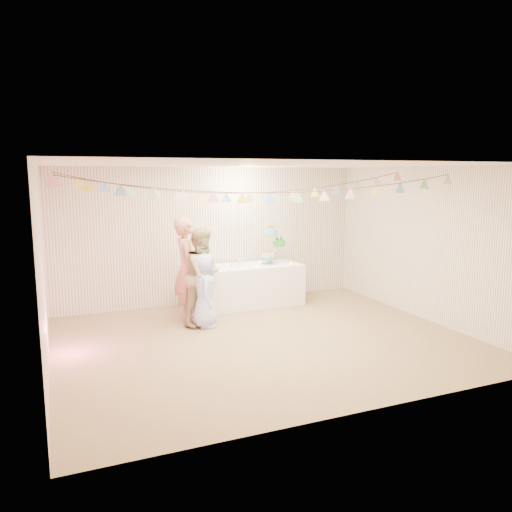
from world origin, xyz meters
name	(u,v)px	position (x,y,z in m)	size (l,w,h in m)	color
floor	(264,340)	(0.00, 0.00, 0.00)	(6.00, 6.00, 0.00)	olive
ceiling	(265,165)	(0.00, 0.00, 2.60)	(6.00, 6.00, 0.00)	white
back_wall	(212,236)	(0.00, 2.50, 1.30)	(6.00, 6.00, 0.00)	white
front_wall	(364,292)	(0.00, -2.50, 1.30)	(6.00, 6.00, 0.00)	white
left_wall	(42,270)	(-3.00, 0.00, 1.30)	(5.00, 5.00, 0.00)	white
right_wall	(427,244)	(3.00, 0.00, 1.30)	(5.00, 5.00, 0.00)	white
table	(248,285)	(0.52, 1.99, 0.38)	(2.05, 0.82, 0.77)	white
cake_stand	(273,247)	(1.07, 2.04, 1.09)	(0.61, 0.36, 0.68)	silver
cake_bottom	(267,261)	(0.92, 1.98, 0.84)	(0.31, 0.31, 0.15)	#2B9FCB
cake_middle	(279,245)	(1.25, 2.13, 1.11)	(0.27, 0.27, 0.22)	#209620
cake_top_tier	(271,232)	(1.01, 2.01, 1.38)	(0.25, 0.25, 0.19)	#44C6D8
platter	(218,269)	(-0.07, 1.94, 0.76)	(0.36, 0.36, 0.02)	white
posy	(241,263)	(0.40, 2.04, 0.82)	(0.13, 0.13, 0.15)	white
person_adult_a	(187,269)	(-0.78, 1.48, 0.89)	(0.65, 0.42, 1.77)	tan
person_adult_b	(204,276)	(-0.59, 1.15, 0.81)	(0.79, 0.61, 1.62)	tan
person_child	(205,290)	(-0.62, 0.99, 0.61)	(0.59, 0.39, 1.21)	#A9C3F0
bunting_back	(238,181)	(0.00, 1.10, 2.35)	(5.60, 1.10, 0.40)	pink
bunting_front	(270,185)	(0.00, -0.20, 2.32)	(5.60, 0.90, 0.36)	#72A5E5
tealight_0	(209,269)	(-0.28, 1.84, 0.78)	(0.04, 0.04, 0.03)	#FFD88C
tealight_1	(227,264)	(0.17, 2.17, 0.78)	(0.04, 0.04, 0.03)	#FFD88C
tealight_2	(257,266)	(0.62, 1.77, 0.78)	(0.04, 0.04, 0.03)	#FFD88C
tealight_3	(260,261)	(0.87, 2.21, 0.78)	(0.04, 0.04, 0.03)	#FFD88C
tealight_4	(291,263)	(1.34, 1.81, 0.78)	(0.04, 0.04, 0.03)	#FFD88C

